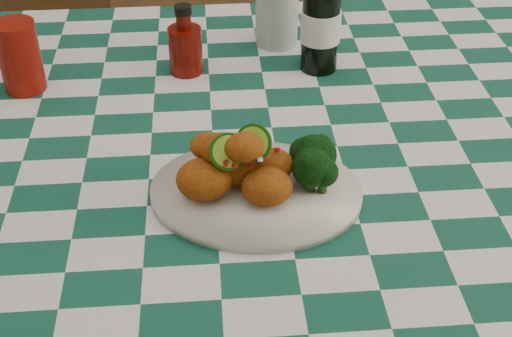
{
  "coord_description": "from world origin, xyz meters",
  "views": [
    {
      "loc": [
        -0.01,
        -1.02,
        1.46
      ],
      "look_at": [
        0.06,
        -0.19,
        0.84
      ],
      "focal_mm": 50.0,
      "sensor_mm": 36.0,
      "label": 1
    }
  ],
  "objects_px": {
    "dining_table": "(219,291)",
    "wooden_chair_left": "(30,78)",
    "ketchup_bottle": "(185,40)",
    "fried_chicken_pile": "(244,162)",
    "red_tumbler": "(20,57)",
    "beer_bottle": "(322,8)",
    "wooden_chair_right": "(374,92)",
    "mason_jar": "(277,15)",
    "plate": "(256,193)"
  },
  "relations": [
    {
      "from": "beer_bottle",
      "to": "wooden_chair_left",
      "type": "relative_size",
      "value": 0.24
    },
    {
      "from": "dining_table",
      "to": "mason_jar",
      "type": "bearing_deg",
      "value": 65.67
    },
    {
      "from": "wooden_chair_left",
      "to": "wooden_chair_right",
      "type": "height_order",
      "value": "wooden_chair_left"
    },
    {
      "from": "wooden_chair_left",
      "to": "ketchup_bottle",
      "type": "bearing_deg",
      "value": -55.74
    },
    {
      "from": "wooden_chair_right",
      "to": "fried_chicken_pile",
      "type": "bearing_deg",
      "value": -114.65
    },
    {
      "from": "fried_chicken_pile",
      "to": "ketchup_bottle",
      "type": "distance_m",
      "value": 0.41
    },
    {
      "from": "dining_table",
      "to": "red_tumbler",
      "type": "relative_size",
      "value": 12.53
    },
    {
      "from": "beer_bottle",
      "to": "wooden_chair_left",
      "type": "height_order",
      "value": "beer_bottle"
    },
    {
      "from": "red_tumbler",
      "to": "ketchup_bottle",
      "type": "height_order",
      "value": "ketchup_bottle"
    },
    {
      "from": "mason_jar",
      "to": "beer_bottle",
      "type": "height_order",
      "value": "beer_bottle"
    },
    {
      "from": "plate",
      "to": "beer_bottle",
      "type": "xyz_separation_m",
      "value": [
        0.15,
        0.39,
        0.12
      ]
    },
    {
      "from": "dining_table",
      "to": "wooden_chair_left",
      "type": "xyz_separation_m",
      "value": [
        -0.48,
        0.7,
        0.12
      ]
    },
    {
      "from": "wooden_chair_left",
      "to": "wooden_chair_right",
      "type": "relative_size",
      "value": 1.22
    },
    {
      "from": "dining_table",
      "to": "wooden_chair_right",
      "type": "relative_size",
      "value": 1.97
    },
    {
      "from": "ketchup_bottle",
      "to": "beer_bottle",
      "type": "relative_size",
      "value": 0.54
    },
    {
      "from": "beer_bottle",
      "to": "dining_table",
      "type": "bearing_deg",
      "value": -136.55
    },
    {
      "from": "dining_table",
      "to": "wooden_chair_left",
      "type": "distance_m",
      "value": 0.86
    },
    {
      "from": "plate",
      "to": "mason_jar",
      "type": "bearing_deg",
      "value": 80.66
    },
    {
      "from": "fried_chicken_pile",
      "to": "ketchup_bottle",
      "type": "relative_size",
      "value": 1.15
    },
    {
      "from": "dining_table",
      "to": "beer_bottle",
      "type": "height_order",
      "value": "beer_bottle"
    },
    {
      "from": "dining_table",
      "to": "fried_chicken_pile",
      "type": "relative_size",
      "value": 10.62
    },
    {
      "from": "dining_table",
      "to": "red_tumbler",
      "type": "xyz_separation_m",
      "value": [
        -0.34,
        0.17,
        0.46
      ]
    },
    {
      "from": "beer_bottle",
      "to": "wooden_chair_right",
      "type": "relative_size",
      "value": 0.3
    },
    {
      "from": "dining_table",
      "to": "fried_chicken_pile",
      "type": "bearing_deg",
      "value": -77.45
    },
    {
      "from": "dining_table",
      "to": "plate",
      "type": "xyz_separation_m",
      "value": [
        0.06,
        -0.19,
        0.4
      ]
    },
    {
      "from": "mason_jar",
      "to": "wooden_chair_right",
      "type": "height_order",
      "value": "mason_jar"
    },
    {
      "from": "plate",
      "to": "fried_chicken_pile",
      "type": "xyz_separation_m",
      "value": [
        -0.02,
        0.0,
        0.06
      ]
    },
    {
      "from": "red_tumbler",
      "to": "mason_jar",
      "type": "bearing_deg",
      "value": 17.0
    },
    {
      "from": "plate",
      "to": "fried_chicken_pile",
      "type": "distance_m",
      "value": 0.06
    },
    {
      "from": "fried_chicken_pile",
      "to": "red_tumbler",
      "type": "bearing_deg",
      "value": 136.98
    },
    {
      "from": "dining_table",
      "to": "mason_jar",
      "type": "distance_m",
      "value": 0.57
    },
    {
      "from": "plate",
      "to": "beer_bottle",
      "type": "distance_m",
      "value": 0.44
    },
    {
      "from": "fried_chicken_pile",
      "to": "mason_jar",
      "type": "bearing_deg",
      "value": 78.68
    },
    {
      "from": "dining_table",
      "to": "beer_bottle",
      "type": "distance_m",
      "value": 0.6
    },
    {
      "from": "ketchup_bottle",
      "to": "beer_bottle",
      "type": "bearing_deg",
      "value": -1.67
    },
    {
      "from": "ketchup_bottle",
      "to": "wooden_chair_left",
      "type": "relative_size",
      "value": 0.13
    },
    {
      "from": "plate",
      "to": "fried_chicken_pile",
      "type": "bearing_deg",
      "value": 180.0
    },
    {
      "from": "dining_table",
      "to": "fried_chicken_pile",
      "type": "xyz_separation_m",
      "value": [
        0.04,
        -0.19,
        0.46
      ]
    },
    {
      "from": "red_tumbler",
      "to": "beer_bottle",
      "type": "xyz_separation_m",
      "value": [
        0.56,
        0.03,
        0.06
      ]
    },
    {
      "from": "red_tumbler",
      "to": "mason_jar",
      "type": "relative_size",
      "value": 1.06
    },
    {
      "from": "mason_jar",
      "to": "wooden_chair_right",
      "type": "xyz_separation_m",
      "value": [
        0.33,
        0.39,
        -0.43
      ]
    },
    {
      "from": "mason_jar",
      "to": "beer_bottle",
      "type": "bearing_deg",
      "value": -58.51
    },
    {
      "from": "fried_chicken_pile",
      "to": "wooden_chair_right",
      "type": "distance_m",
      "value": 1.08
    },
    {
      "from": "plate",
      "to": "wooden_chair_right",
      "type": "relative_size",
      "value": 0.38
    },
    {
      "from": "red_tumbler",
      "to": "mason_jar",
      "type": "height_order",
      "value": "red_tumbler"
    },
    {
      "from": "dining_table",
      "to": "plate",
      "type": "bearing_deg",
      "value": -72.34
    },
    {
      "from": "plate",
      "to": "red_tumbler",
      "type": "xyz_separation_m",
      "value": [
        -0.4,
        0.36,
        0.06
      ]
    },
    {
      "from": "plate",
      "to": "mason_jar",
      "type": "xyz_separation_m",
      "value": [
        0.08,
        0.51,
        0.05
      ]
    },
    {
      "from": "wooden_chair_left",
      "to": "red_tumbler",
      "type": "bearing_deg",
      "value": -82.93
    },
    {
      "from": "fried_chicken_pile",
      "to": "wooden_chair_right",
      "type": "bearing_deg",
      "value": 64.46
    }
  ]
}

